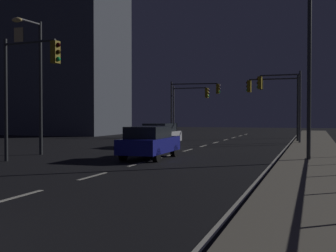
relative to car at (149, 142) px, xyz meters
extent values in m
plane|color=black|center=(0.32, 2.15, -0.82)|extent=(112.00, 112.00, 0.00)
cube|color=gray|center=(7.54, 2.15, -0.75)|extent=(2.93, 77.00, 0.14)
cube|color=silver|center=(0.32, -10.35, -0.82)|extent=(0.14, 2.00, 0.01)
cube|color=silver|center=(0.32, -6.35, -0.82)|extent=(0.14, 2.00, 0.01)
cube|color=silver|center=(0.32, -2.35, -0.82)|extent=(0.14, 2.00, 0.01)
cube|color=silver|center=(0.32, 1.65, -0.82)|extent=(0.14, 2.00, 0.01)
cube|color=silver|center=(0.32, 5.65, -0.82)|extent=(0.14, 2.00, 0.01)
cube|color=silver|center=(0.32, 9.65, -0.82)|extent=(0.14, 2.00, 0.01)
cube|color=silver|center=(0.32, 13.65, -0.82)|extent=(0.14, 2.00, 0.01)
cube|color=silver|center=(0.32, 17.65, -0.82)|extent=(0.14, 2.00, 0.01)
cube|color=silver|center=(0.32, 21.65, -0.82)|extent=(0.14, 2.00, 0.01)
cube|color=silver|center=(0.32, 25.65, -0.82)|extent=(0.14, 2.00, 0.01)
cube|color=silver|center=(0.32, 29.65, -0.82)|extent=(0.14, 2.00, 0.01)
cube|color=silver|center=(5.83, 7.15, -0.82)|extent=(0.14, 53.00, 0.01)
cube|color=navy|center=(0.00, 0.07, -0.15)|extent=(1.92, 4.44, 0.70)
cube|color=#1E2328|center=(0.00, -0.18, 0.47)|extent=(1.66, 2.50, 0.55)
cylinder|color=black|center=(-0.83, 1.46, -0.50)|extent=(0.23, 0.64, 0.64)
cylinder|color=black|center=(0.77, 1.49, -0.50)|extent=(0.23, 0.64, 0.64)
cylinder|color=black|center=(-0.77, -1.36, -0.50)|extent=(0.23, 0.64, 0.64)
cylinder|color=black|center=(0.83, -1.32, -0.50)|extent=(0.23, 0.64, 0.64)
cube|color=silver|center=(-2.34, 7.96, -0.15)|extent=(1.93, 4.44, 0.70)
cube|color=#1E2328|center=(-2.33, 8.21, 0.47)|extent=(1.66, 2.50, 0.55)
cylinder|color=black|center=(-1.57, 6.54, -0.50)|extent=(0.24, 0.65, 0.64)
cylinder|color=black|center=(-3.17, 6.57, -0.50)|extent=(0.24, 0.65, 0.64)
cylinder|color=black|center=(-1.50, 9.35, -0.50)|extent=(0.24, 0.65, 0.64)
cylinder|color=black|center=(-3.10, 9.39, -0.50)|extent=(0.24, 0.65, 0.64)
cylinder|color=#4C4C51|center=(6.57, 13.34, 1.91)|extent=(0.16, 0.16, 5.18)
cylinder|color=#38383D|center=(5.12, 13.50, 4.25)|extent=(2.90, 0.42, 0.11)
cube|color=olive|center=(3.67, 13.65, 3.72)|extent=(0.31, 0.37, 0.95)
sphere|color=black|center=(3.52, 13.67, 4.02)|extent=(0.20, 0.20, 0.20)
sphere|color=black|center=(3.52, 13.67, 3.72)|extent=(0.20, 0.20, 0.20)
sphere|color=#19D84C|center=(3.52, 13.67, 3.42)|extent=(0.20, 0.20, 0.20)
cylinder|color=#38383D|center=(-5.97, 21.97, 1.91)|extent=(0.16, 0.16, 5.47)
cylinder|color=#2D3033|center=(-3.68, 22.20, 4.40)|extent=(4.59, 0.58, 0.11)
cube|color=olive|center=(-1.39, 22.43, 3.88)|extent=(0.31, 0.37, 0.95)
sphere|color=black|center=(-1.24, 22.45, 4.18)|extent=(0.20, 0.20, 0.20)
sphere|color=black|center=(-1.24, 22.45, 3.88)|extent=(0.20, 0.20, 0.20)
sphere|color=#19D84C|center=(-1.24, 22.45, 3.58)|extent=(0.20, 0.20, 0.20)
cylinder|color=#4C4C51|center=(6.31, 22.78, 2.15)|extent=(0.16, 0.16, 5.67)
cylinder|color=#2D3033|center=(4.55, 22.81, 4.73)|extent=(3.53, 0.17, 0.11)
cube|color=black|center=(2.78, 22.84, 4.21)|extent=(0.29, 0.34, 0.95)
sphere|color=black|center=(2.63, 22.84, 4.51)|extent=(0.20, 0.20, 0.20)
sphere|color=black|center=(2.63, 22.84, 4.21)|extent=(0.20, 0.20, 0.20)
sphere|color=#19D84C|center=(2.63, 22.84, 3.91)|extent=(0.20, 0.20, 0.20)
cylinder|color=#2D3033|center=(-5.84, -3.09, 1.96)|extent=(0.16, 0.16, 5.57)
cylinder|color=#2D3033|center=(-4.41, -3.26, 4.50)|extent=(2.86, 0.46, 0.11)
cube|color=olive|center=(-2.99, -3.44, 3.98)|extent=(0.32, 0.37, 0.95)
sphere|color=black|center=(-2.84, -3.46, 4.28)|extent=(0.20, 0.20, 0.20)
sphere|color=black|center=(-2.84, -3.46, 3.98)|extent=(0.20, 0.20, 0.20)
sphere|color=#19D84C|center=(-2.84, -3.46, 3.68)|extent=(0.20, 0.20, 0.20)
cylinder|color=#2D3033|center=(6.35, 15.43, 1.85)|extent=(0.16, 0.16, 5.07)
cylinder|color=#38383D|center=(4.48, 15.54, 4.13)|extent=(3.75, 0.32, 0.11)
cube|color=olive|center=(2.60, 15.64, 3.61)|extent=(0.30, 0.36, 0.95)
sphere|color=black|center=(2.45, 15.65, 3.91)|extent=(0.20, 0.20, 0.20)
sphere|color=black|center=(2.45, 15.65, 3.61)|extent=(0.20, 0.20, 0.20)
sphere|color=#19D84C|center=(2.45, 15.65, 3.31)|extent=(0.20, 0.20, 0.20)
cylinder|color=#4C4C51|center=(-6.13, 23.18, 1.74)|extent=(0.16, 0.16, 5.11)
cylinder|color=#38383D|center=(-4.35, 23.03, 4.04)|extent=(3.57, 0.43, 0.11)
cube|color=olive|center=(-2.57, 22.87, 3.52)|extent=(0.31, 0.36, 0.95)
sphere|color=black|center=(-2.42, 22.85, 3.82)|extent=(0.20, 0.20, 0.20)
sphere|color=black|center=(-2.42, 22.85, 3.52)|extent=(0.20, 0.20, 0.20)
sphere|color=#19D84C|center=(-2.42, 22.85, 3.22)|extent=(0.20, 0.20, 0.20)
cylinder|color=#2D3033|center=(7.31, 0.64, 3.50)|extent=(0.18, 0.18, 8.36)
cylinder|color=#2D3033|center=(-6.34, 0.35, 2.72)|extent=(0.18, 0.18, 7.08)
cylinder|color=#4C4C51|center=(-6.41, -0.51, 6.11)|extent=(0.25, 1.73, 0.10)
ellipsoid|color=#F9D172|center=(-6.49, -1.38, 6.01)|extent=(0.56, 0.36, 0.24)
cube|color=#4C515B|center=(-25.81, 23.97, 9.73)|extent=(25.35, 9.50, 21.10)
cube|color=#EACC7A|center=(-21.90, 19.19, 9.74)|extent=(1.10, 0.06, 1.50)
camera|label=1|loc=(7.51, -19.84, 1.26)|focal=47.14mm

